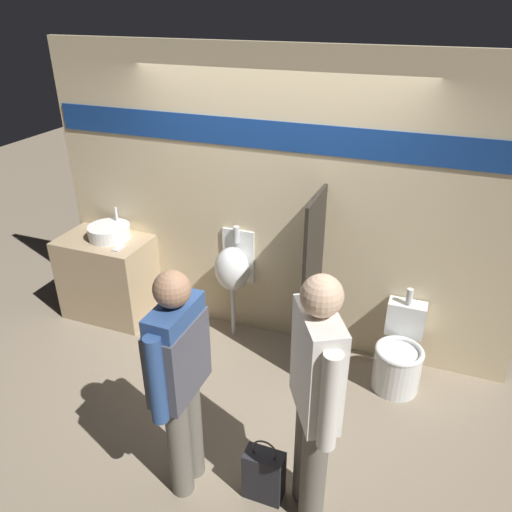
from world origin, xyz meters
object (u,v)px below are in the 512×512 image
at_px(toilet, 399,357).
at_px(shopping_bag, 264,475).
at_px(person_in_vest, 179,372).
at_px(sink_basin, 109,232).
at_px(urinal_near_counter, 233,268).
at_px(cell_phone, 119,248).
at_px(person_with_lanyard, 315,395).

xyz_separation_m(toilet, shopping_bag, (-0.69, -1.46, -0.08)).
bearing_deg(person_in_vest, sink_basin, 46.71).
bearing_deg(urinal_near_counter, person_in_vest, -77.31).
bearing_deg(cell_phone, shopping_bag, -34.71).
xyz_separation_m(sink_basin, cell_phone, (0.22, -0.17, -0.06)).
bearing_deg(shopping_bag, urinal_near_counter, 119.36).
bearing_deg(person_with_lanyard, urinal_near_counter, 7.14).
relative_size(sink_basin, cell_phone, 2.96).
bearing_deg(person_with_lanyard, sink_basin, 28.72).
bearing_deg(cell_phone, urinal_near_counter, 12.65).
relative_size(person_in_vest, shopping_bag, 3.30).
distance_m(urinal_near_counter, toilet, 1.68).
xyz_separation_m(cell_phone, urinal_near_counter, (1.08, 0.24, -0.13)).
xyz_separation_m(sink_basin, urinal_near_counter, (1.30, 0.07, -0.19)).
relative_size(toilet, person_in_vest, 0.50).
xyz_separation_m(cell_phone, shopping_bag, (2.00, -1.38, -0.68)).
height_order(person_in_vest, person_with_lanyard, person_with_lanyard).
relative_size(sink_basin, person_with_lanyard, 0.24).
distance_m(toilet, person_with_lanyard, 1.64).
bearing_deg(urinal_near_counter, sink_basin, -176.82).
distance_m(toilet, shopping_bag, 1.61).
height_order(urinal_near_counter, toilet, urinal_near_counter).
xyz_separation_m(cell_phone, person_in_vest, (1.46, -1.46, 0.10)).
relative_size(person_in_vest, person_with_lanyard, 0.95).
bearing_deg(person_with_lanyard, toilet, -45.44).
xyz_separation_m(urinal_near_counter, person_in_vest, (0.38, -1.70, 0.23)).
bearing_deg(sink_basin, urinal_near_counter, 3.18).
bearing_deg(cell_phone, person_with_lanyard, -30.58).
relative_size(cell_phone, toilet, 0.17).
distance_m(urinal_near_counter, person_in_vest, 1.76).
distance_m(cell_phone, person_in_vest, 2.07).
distance_m(urinal_near_counter, shopping_bag, 1.94).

